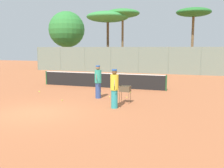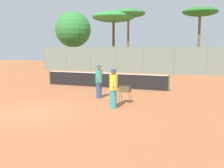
# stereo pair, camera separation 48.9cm
# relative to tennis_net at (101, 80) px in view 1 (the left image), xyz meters

# --- Properties ---
(ground_plane) EXTENTS (80.00, 80.00, 0.00)m
(ground_plane) POSITION_rel_tennis_net_xyz_m (0.00, -8.08, -0.56)
(ground_plane) COLOR #B7663D
(tennis_net) EXTENTS (9.44, 0.10, 1.07)m
(tennis_net) POSITION_rel_tennis_net_xyz_m (0.00, 0.00, 0.00)
(tennis_net) COLOR #26592D
(tennis_net) RESTS_ON ground_plane
(back_fence) EXTENTS (26.91, 0.08, 2.97)m
(back_fence) POSITION_rel_tennis_net_xyz_m (0.00, 11.42, 0.93)
(back_fence) COLOR gray
(back_fence) RESTS_ON ground_plane
(tree_0) EXTENTS (5.04, 5.04, 7.96)m
(tree_0) POSITION_rel_tennis_net_xyz_m (-11.47, 15.76, 4.86)
(tree_0) COLOR brown
(tree_0) RESTS_ON ground_plane
(tree_1) EXTENTS (5.27, 5.27, 7.34)m
(tree_1) POSITION_rel_tennis_net_xyz_m (-4.50, 13.61, 6.07)
(tree_1) COLOR brown
(tree_1) RESTS_ON ground_plane
(tree_2) EXTENTS (4.17, 4.17, 7.59)m
(tree_2) POSITION_rel_tennis_net_xyz_m (-2.69, 14.00, 6.42)
(tree_2) COLOR brown
(tree_2) RESTS_ON ground_plane
(tree_3) EXTENTS (4.05, 4.05, 7.51)m
(tree_3) POSITION_rel_tennis_net_xyz_m (5.61, 15.28, 6.33)
(tree_3) COLOR brown
(tree_3) RESTS_ON ground_plane
(player_white_outfit) EXTENTS (0.40, 0.93, 1.88)m
(player_white_outfit) POSITION_rel_tennis_net_xyz_m (1.34, -3.91, 0.41)
(player_white_outfit) COLOR #334C8C
(player_white_outfit) RESTS_ON ground_plane
(player_red_cap) EXTENTS (0.46, 0.91, 1.87)m
(player_red_cap) POSITION_rel_tennis_net_xyz_m (3.03, -5.98, 0.41)
(player_red_cap) COLOR teal
(player_red_cap) RESTS_ON ground_plane
(ball_cart) EXTENTS (0.56, 0.41, 0.91)m
(ball_cart) POSITION_rel_tennis_net_xyz_m (3.19, -4.72, 0.12)
(ball_cart) COLOR brown
(ball_cart) RESTS_ON ground_plane
(tennis_ball_0) EXTENTS (0.07, 0.07, 0.07)m
(tennis_ball_0) POSITION_rel_tennis_net_xyz_m (1.01, -2.65, -0.52)
(tennis_ball_0) COLOR #D1E54C
(tennis_ball_0) RESTS_ON ground_plane
(tennis_ball_1) EXTENTS (0.07, 0.07, 0.07)m
(tennis_ball_1) POSITION_rel_tennis_net_xyz_m (-0.24, -5.26, -0.52)
(tennis_ball_1) COLOR #D1E54C
(tennis_ball_1) RESTS_ON ground_plane
(tennis_ball_2) EXTENTS (0.07, 0.07, 0.07)m
(tennis_ball_2) POSITION_rel_tennis_net_xyz_m (-3.16, -3.19, -0.52)
(tennis_ball_2) COLOR #D1E54C
(tennis_ball_2) RESTS_ON ground_plane
(tennis_ball_3) EXTENTS (0.07, 0.07, 0.07)m
(tennis_ball_3) POSITION_rel_tennis_net_xyz_m (2.87, -3.28, -0.52)
(tennis_ball_3) COLOR #D1E54C
(tennis_ball_3) RESTS_ON ground_plane
(tennis_ball_4) EXTENTS (0.07, 0.07, 0.07)m
(tennis_ball_4) POSITION_rel_tennis_net_xyz_m (2.62, -1.56, -0.52)
(tennis_ball_4) COLOR #D1E54C
(tennis_ball_4) RESTS_ON ground_plane
(tennis_ball_5) EXTENTS (0.07, 0.07, 0.07)m
(tennis_ball_5) POSITION_rel_tennis_net_xyz_m (1.86, -3.46, -0.52)
(tennis_ball_5) COLOR #D1E54C
(tennis_ball_5) RESTS_ON ground_plane
(tennis_ball_6) EXTENTS (0.07, 0.07, 0.07)m
(tennis_ball_6) POSITION_rel_tennis_net_xyz_m (1.32, -0.95, -0.52)
(tennis_ball_6) COLOR #D1E54C
(tennis_ball_6) RESTS_ON ground_plane
(tennis_ball_7) EXTENTS (0.07, 0.07, 0.07)m
(tennis_ball_7) POSITION_rel_tennis_net_xyz_m (-3.04, -3.28, -0.52)
(tennis_ball_7) COLOR #D1E54C
(tennis_ball_7) RESTS_ON ground_plane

